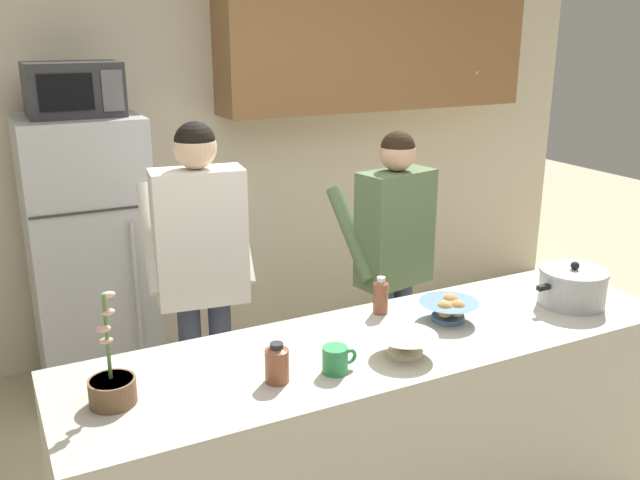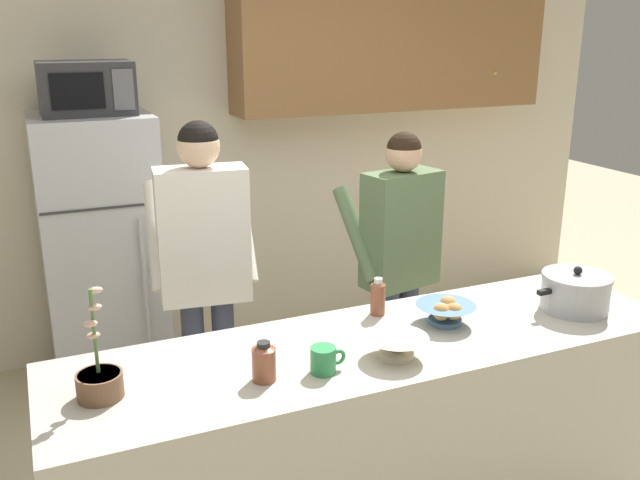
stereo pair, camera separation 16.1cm
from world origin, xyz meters
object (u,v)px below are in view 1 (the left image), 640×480
(microwave, at_px, (73,89))
(cooking_pot, at_px, (573,287))
(bottle_near_edge, at_px, (277,363))
(empty_bowl, at_px, (407,343))
(coffee_mug, at_px, (336,360))
(person_by_sink, at_px, (393,245))
(bread_bowl, at_px, (449,309))
(person_near_pot, at_px, (201,254))
(potted_orchid, at_px, (112,386))
(bottle_mid_counter, at_px, (381,295))
(refrigerator, at_px, (91,259))

(microwave, height_order, cooking_pot, microwave)
(cooking_pot, xyz_separation_m, bottle_near_edge, (-1.41, -0.05, -0.01))
(cooking_pot, relative_size, empty_bowl, 1.71)
(coffee_mug, bearing_deg, microwave, 104.71)
(person_by_sink, bearing_deg, bread_bowl, -107.28)
(microwave, relative_size, cooking_pot, 1.20)
(cooking_pot, height_order, empty_bowl, cooking_pot)
(coffee_mug, relative_size, bread_bowl, 0.53)
(microwave, xyz_separation_m, person_near_pot, (0.38, -0.87, -0.71))
(microwave, distance_m, coffee_mug, 2.19)
(person_by_sink, bearing_deg, coffee_mug, -131.24)
(coffee_mug, relative_size, potted_orchid, 0.34)
(microwave, bearing_deg, person_by_sink, -34.97)
(microwave, height_order, person_near_pot, microwave)
(bottle_mid_counter, bearing_deg, coffee_mug, -137.81)
(cooking_pot, xyz_separation_m, coffee_mug, (-1.20, -0.08, -0.03))
(person_by_sink, bearing_deg, refrigerator, 144.43)
(coffee_mug, height_order, bottle_mid_counter, bottle_mid_counter)
(person_by_sink, relative_size, potted_orchid, 4.14)
(person_near_pot, relative_size, cooking_pot, 4.18)
(refrigerator, relative_size, person_near_pot, 0.97)
(cooking_pot, height_order, bread_bowl, cooking_pot)
(person_near_pot, xyz_separation_m, empty_bowl, (0.43, -1.10, -0.08))
(refrigerator, distance_m, microwave, 0.95)
(microwave, distance_m, empty_bowl, 2.27)
(refrigerator, height_order, empty_bowl, refrigerator)
(cooking_pot, xyz_separation_m, bread_bowl, (-0.58, 0.10, -0.03))
(person_near_pot, distance_m, empty_bowl, 1.19)
(refrigerator, height_order, bread_bowl, refrigerator)
(person_near_pot, xyz_separation_m, person_by_sink, (1.01, -0.10, -0.07))
(person_near_pot, bearing_deg, bottle_near_edge, -93.84)
(coffee_mug, xyz_separation_m, bread_bowl, (0.62, 0.18, 0.00))
(refrigerator, bearing_deg, bottle_near_edge, -81.06)
(bottle_near_edge, relative_size, bottle_mid_counter, 0.88)
(refrigerator, xyz_separation_m, cooking_pot, (1.72, -1.91, 0.19))
(bottle_near_edge, xyz_separation_m, bottle_mid_counter, (0.62, 0.34, 0.01))
(bread_bowl, xyz_separation_m, bottle_near_edge, (-0.83, -0.15, 0.02))
(empty_bowl, bearing_deg, bottle_mid_counter, 72.34)
(refrigerator, distance_m, cooking_pot, 2.58)
(refrigerator, distance_m, bottle_near_edge, 1.99)
(bread_bowl, bearing_deg, person_near_pot, 129.44)
(person_by_sink, distance_m, coffee_mug, 1.33)
(coffee_mug, xyz_separation_m, bottle_mid_counter, (0.41, 0.37, 0.03))
(person_near_pot, xyz_separation_m, potted_orchid, (-0.60, -0.96, -0.07))
(bottle_near_edge, bearing_deg, person_near_pot, 86.16)
(person_by_sink, height_order, coffee_mug, person_by_sink)
(person_by_sink, bearing_deg, potted_orchid, -151.86)
(refrigerator, xyz_separation_m, person_by_sink, (1.39, -1.00, 0.17))
(person_near_pot, bearing_deg, person_by_sink, -5.88)
(microwave, xyz_separation_m, coffee_mug, (0.52, -1.97, -0.79))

